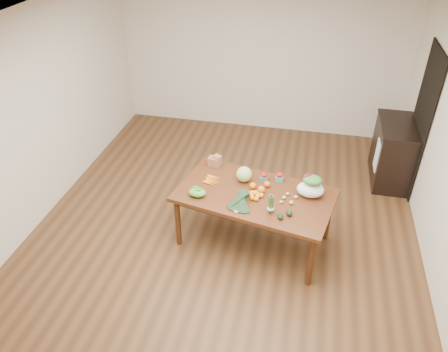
% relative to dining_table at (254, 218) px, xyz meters
% --- Properties ---
extents(floor, '(6.00, 6.00, 0.00)m').
position_rel_dining_table_xyz_m(floor, '(-0.40, 0.19, -0.38)').
color(floor, brown).
rests_on(floor, ground).
extents(ceiling, '(5.00, 6.00, 0.02)m').
position_rel_dining_table_xyz_m(ceiling, '(-0.40, 0.19, 2.33)').
color(ceiling, white).
rests_on(ceiling, room_walls).
extents(room_walls, '(5.02, 6.02, 2.70)m').
position_rel_dining_table_xyz_m(room_walls, '(-0.40, 0.19, 0.97)').
color(room_walls, silver).
rests_on(room_walls, floor).
extents(dining_table, '(2.02, 1.38, 0.75)m').
position_rel_dining_table_xyz_m(dining_table, '(0.00, 0.00, 0.00)').
color(dining_table, '#532613').
rests_on(dining_table, floor).
extents(doorway_dark, '(0.02, 1.00, 2.10)m').
position_rel_dining_table_xyz_m(doorway_dark, '(2.08, 1.79, 0.68)').
color(doorway_dark, black).
rests_on(doorway_dark, floor).
extents(cabinet, '(0.52, 1.02, 0.94)m').
position_rel_dining_table_xyz_m(cabinet, '(1.82, 1.87, 0.10)').
color(cabinet, black).
rests_on(cabinet, floor).
extents(dish_towel, '(0.02, 0.28, 0.45)m').
position_rel_dining_table_xyz_m(dish_towel, '(1.56, 1.59, 0.18)').
color(dish_towel, white).
rests_on(dish_towel, cabinet).
extents(paper_bag, '(0.24, 0.21, 0.15)m').
position_rel_dining_table_xyz_m(paper_bag, '(-0.62, 0.51, 0.45)').
color(paper_bag, brown).
rests_on(paper_bag, dining_table).
extents(cabbage, '(0.20, 0.20, 0.20)m').
position_rel_dining_table_xyz_m(cabbage, '(-0.18, 0.24, 0.47)').
color(cabbage, '#A1BE6D').
rests_on(cabbage, dining_table).
extents(strawberry_basket_a, '(0.11, 0.11, 0.09)m').
position_rel_dining_table_xyz_m(strawberry_basket_a, '(0.06, 0.30, 0.42)').
color(strawberry_basket_a, red).
rests_on(strawberry_basket_a, dining_table).
extents(strawberry_basket_b, '(0.11, 0.11, 0.09)m').
position_rel_dining_table_xyz_m(strawberry_basket_b, '(0.25, 0.35, 0.42)').
color(strawberry_basket_b, red).
rests_on(strawberry_basket_b, dining_table).
extents(orange_a, '(0.08, 0.08, 0.08)m').
position_rel_dining_table_xyz_m(orange_a, '(-0.04, 0.10, 0.42)').
color(orange_a, '#E9560E').
rests_on(orange_a, dining_table).
extents(orange_b, '(0.08, 0.08, 0.08)m').
position_rel_dining_table_xyz_m(orange_b, '(0.12, 0.17, 0.42)').
color(orange_b, '#F3540E').
rests_on(orange_b, dining_table).
extents(orange_c, '(0.09, 0.09, 0.09)m').
position_rel_dining_table_xyz_m(orange_c, '(0.07, 0.04, 0.42)').
color(orange_c, orange).
rests_on(orange_c, dining_table).
extents(mandarin_cluster, '(0.21, 0.21, 0.09)m').
position_rel_dining_table_xyz_m(mandarin_cluster, '(0.01, -0.07, 0.42)').
color(mandarin_cluster, orange).
rests_on(mandarin_cluster, dining_table).
extents(carrots, '(0.26, 0.26, 0.03)m').
position_rel_dining_table_xyz_m(carrots, '(-0.55, 0.14, 0.39)').
color(carrots, orange).
rests_on(carrots, dining_table).
extents(snap_pea_bag, '(0.21, 0.16, 0.10)m').
position_rel_dining_table_xyz_m(snap_pea_bag, '(-0.67, -0.19, 0.42)').
color(snap_pea_bag, '#5A9A34').
rests_on(snap_pea_bag, dining_table).
extents(kale_bunch, '(0.39, 0.46, 0.16)m').
position_rel_dining_table_xyz_m(kale_bunch, '(-0.13, -0.31, 0.45)').
color(kale_bunch, black).
rests_on(kale_bunch, dining_table).
extents(asparagus_bundle, '(0.10, 0.13, 0.26)m').
position_rel_dining_table_xyz_m(asparagus_bundle, '(0.23, -0.33, 0.50)').
color(asparagus_bundle, '#4A7C39').
rests_on(asparagus_bundle, dining_table).
extents(potato_a, '(0.05, 0.04, 0.04)m').
position_rel_dining_table_xyz_m(potato_a, '(0.35, -0.03, 0.40)').
color(potato_a, tan).
rests_on(potato_a, dining_table).
extents(potato_b, '(0.04, 0.04, 0.04)m').
position_rel_dining_table_xyz_m(potato_b, '(0.33, -0.13, 0.39)').
color(potato_b, '#D0BD78').
rests_on(potato_b, dining_table).
extents(potato_c, '(0.05, 0.04, 0.04)m').
position_rel_dining_table_xyz_m(potato_c, '(0.48, 0.00, 0.40)').
color(potato_c, tan).
rests_on(potato_c, dining_table).
extents(potato_d, '(0.04, 0.04, 0.04)m').
position_rel_dining_table_xyz_m(potato_d, '(0.38, 0.05, 0.39)').
color(potato_d, '#D7C57C').
rests_on(potato_d, dining_table).
extents(potato_e, '(0.06, 0.05, 0.05)m').
position_rel_dining_table_xyz_m(potato_e, '(0.44, -0.12, 0.40)').
color(potato_e, tan).
rests_on(potato_e, dining_table).
extents(avocado_a, '(0.09, 0.11, 0.07)m').
position_rel_dining_table_xyz_m(avocado_a, '(0.35, -0.40, 0.41)').
color(avocado_a, black).
rests_on(avocado_a, dining_table).
extents(avocado_b, '(0.09, 0.11, 0.07)m').
position_rel_dining_table_xyz_m(avocado_b, '(0.44, -0.32, 0.41)').
color(avocado_b, black).
rests_on(avocado_b, dining_table).
extents(salad_bag, '(0.37, 0.30, 0.25)m').
position_rel_dining_table_xyz_m(salad_bag, '(0.64, 0.10, 0.50)').
color(salad_bag, white).
rests_on(salad_bag, dining_table).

